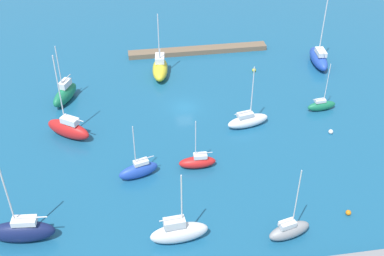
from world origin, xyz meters
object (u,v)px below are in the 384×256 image
(sailboat_green_east_end, at_px, (65,94))
(sailboat_yellow_lone_north, at_px, (160,68))
(sailboat_gray_center_basin, at_px, (289,230))
(sailboat_navy_far_north, at_px, (22,231))
(mooring_buoy_orange, at_px, (348,213))
(sailboat_green_far_south, at_px, (321,105))
(mooring_buoy_yellow, at_px, (254,70))
(sailboat_red_inner_mooring, at_px, (198,162))
(sailboat_white_outer_mooring, at_px, (179,232))
(sailboat_red_near_pier, at_px, (68,129))
(sailboat_white_along_channel, at_px, (248,120))
(mooring_buoy_white, at_px, (331,132))
(pier_dock, at_px, (198,50))
(sailboat_blue_mid_basin, at_px, (139,170))
(sailboat_blue_by_breakwater, at_px, (319,58))

(sailboat_green_east_end, bearing_deg, sailboat_yellow_lone_north, 136.53)
(sailboat_gray_center_basin, relative_size, sailboat_navy_far_north, 0.80)
(sailboat_navy_far_north, bearing_deg, mooring_buoy_orange, -177.24)
(sailboat_green_far_south, xyz_separation_m, mooring_buoy_yellow, (7.10, -12.96, -0.52))
(sailboat_red_inner_mooring, height_order, sailboat_green_far_south, sailboat_green_far_south)
(sailboat_white_outer_mooring, bearing_deg, sailboat_red_inner_mooring, 67.23)
(sailboat_red_inner_mooring, distance_m, sailboat_red_near_pier, 19.15)
(sailboat_white_along_channel, bearing_deg, mooring_buoy_white, -29.46)
(pier_dock, xyz_separation_m, sailboat_green_far_south, (-15.47, 21.48, 0.39))
(mooring_buoy_yellow, bearing_deg, sailboat_yellow_lone_north, -4.28)
(sailboat_blue_mid_basin, xyz_separation_m, mooring_buoy_yellow, (-21.31, -23.88, -0.76))
(sailboat_blue_by_breakwater, xyz_separation_m, sailboat_red_near_pier, (42.14, 14.66, 0.08))
(sailboat_red_near_pier, height_order, mooring_buoy_white, sailboat_red_near_pier)
(sailboat_white_along_channel, relative_size, sailboat_green_east_end, 1.00)
(pier_dock, distance_m, sailboat_yellow_lone_north, 10.64)
(sailboat_white_along_channel, xyz_separation_m, sailboat_red_near_pier, (25.43, -1.36, 0.40))
(sailboat_green_far_south, bearing_deg, sailboat_white_outer_mooring, -143.84)
(sailboat_gray_center_basin, relative_size, sailboat_yellow_lone_north, 0.86)
(sailboat_gray_center_basin, bearing_deg, mooring_buoy_orange, 1.17)
(sailboat_red_inner_mooring, bearing_deg, sailboat_blue_mid_basin, 6.51)
(sailboat_red_near_pier, relative_size, sailboat_green_east_end, 1.32)
(sailboat_green_east_end, xyz_separation_m, mooring_buoy_white, (-37.72, 14.38, -1.05))
(sailboat_blue_by_breakwater, distance_m, mooring_buoy_orange, 36.19)
(sailboat_white_outer_mooring, xyz_separation_m, sailboat_blue_by_breakwater, (-29.36, -35.74, -0.00))
(sailboat_blue_by_breakwater, distance_m, mooring_buoy_yellow, 11.77)
(sailboat_yellow_lone_north, distance_m, mooring_buoy_white, 30.07)
(pier_dock, relative_size, sailboat_red_near_pier, 1.99)
(sailboat_yellow_lone_north, bearing_deg, sailboat_blue_by_breakwater, 96.17)
(sailboat_red_inner_mooring, relative_size, sailboat_green_east_end, 0.76)
(sailboat_white_outer_mooring, relative_size, sailboat_white_along_channel, 0.98)
(sailboat_white_outer_mooring, xyz_separation_m, mooring_buoy_yellow, (-17.65, -35.07, -1.04))
(sailboat_red_near_pier, bearing_deg, sailboat_white_along_channel, -148.07)
(sailboat_white_along_channel, height_order, sailboat_green_east_end, sailboat_white_along_channel)
(sailboat_green_far_south, xyz_separation_m, sailboat_blue_by_breakwater, (-4.61, -13.63, 0.52))
(sailboat_navy_far_north, distance_m, mooring_buoy_orange, 36.86)
(pier_dock, bearing_deg, mooring_buoy_white, 118.12)
(sailboat_green_far_south, distance_m, mooring_buoy_white, 6.03)
(sailboat_gray_center_basin, bearing_deg, sailboat_yellow_lone_north, 91.66)
(sailboat_yellow_lone_north, bearing_deg, sailboat_navy_far_north, -21.54)
(sailboat_yellow_lone_north, xyz_separation_m, mooring_buoy_white, (-22.33, 20.11, -1.08))
(sailboat_yellow_lone_north, height_order, sailboat_green_east_end, sailboat_yellow_lone_north)
(sailboat_blue_mid_basin, xyz_separation_m, mooring_buoy_orange, (-23.61, 10.37, -0.75))
(sailboat_yellow_lone_north, bearing_deg, sailboat_green_east_end, -62.31)
(pier_dock, distance_m, sailboat_blue_mid_basin, 34.90)
(sailboat_yellow_lone_north, bearing_deg, mooring_buoy_orange, 34.62)
(sailboat_blue_by_breakwater, bearing_deg, sailboat_blue_mid_basin, 131.11)
(sailboat_navy_far_north, height_order, mooring_buoy_yellow, sailboat_navy_far_north)
(sailboat_red_inner_mooring, distance_m, sailboat_blue_by_breakwater, 34.82)
(sailboat_navy_far_north, relative_size, sailboat_blue_by_breakwater, 0.97)
(sailboat_blue_mid_basin, relative_size, mooring_buoy_yellow, 12.57)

